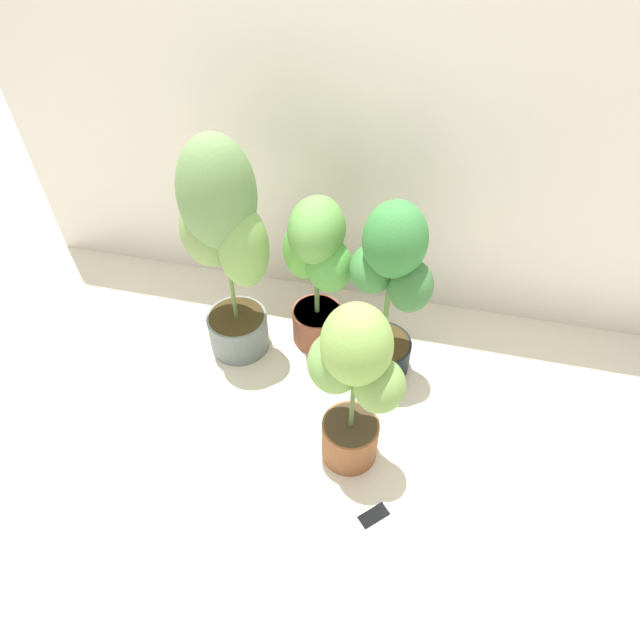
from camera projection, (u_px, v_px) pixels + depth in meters
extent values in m
plane|color=silver|center=(295.00, 418.00, 2.36)|extent=(8.00, 8.00, 0.00)
cube|color=silver|center=(341.00, 106.00, 2.23)|extent=(3.20, 0.01, 2.00)
cylinder|color=brown|center=(317.00, 324.00, 2.63)|extent=(0.24, 0.24, 0.18)
cylinder|color=#3C3722|center=(317.00, 312.00, 2.57)|extent=(0.22, 0.22, 0.02)
cylinder|color=#587740|center=(317.00, 268.00, 2.38)|extent=(0.02, 0.02, 0.53)
ellipsoid|color=#649F4B|center=(317.00, 230.00, 2.23)|extent=(0.26, 0.30, 0.29)
ellipsoid|color=#65B148|center=(304.00, 251.00, 2.36)|extent=(0.19, 0.17, 0.30)
ellipsoid|color=#56A147|center=(329.00, 265.00, 2.32)|extent=(0.29, 0.29, 0.25)
cylinder|color=black|center=(381.00, 354.00, 2.52)|extent=(0.26, 0.26, 0.16)
cylinder|color=#413118|center=(382.00, 343.00, 2.46)|extent=(0.24, 0.24, 0.02)
cylinder|color=#5A8340|center=(389.00, 289.00, 2.22)|extent=(0.02, 0.02, 0.65)
ellipsoid|color=#3B8640|center=(395.00, 240.00, 2.05)|extent=(0.25, 0.24, 0.32)
ellipsoid|color=#428543|center=(373.00, 268.00, 2.19)|extent=(0.21, 0.23, 0.20)
ellipsoid|color=#3E793F|center=(410.00, 286.00, 2.16)|extent=(0.21, 0.22, 0.23)
cylinder|color=slate|center=(239.00, 331.00, 2.59)|extent=(0.28, 0.28, 0.19)
cylinder|color=#3D2F17|center=(237.00, 317.00, 2.53)|extent=(0.26, 0.26, 0.02)
cylinder|color=olive|center=(226.00, 253.00, 2.25)|extent=(0.02, 0.02, 0.74)
ellipsoid|color=#6A9154|center=(217.00, 194.00, 2.05)|extent=(0.40, 0.38, 0.49)
ellipsoid|color=#799B53|center=(210.00, 230.00, 2.22)|extent=(0.29, 0.28, 0.33)
ellipsoid|color=#78A552|center=(243.00, 247.00, 2.19)|extent=(0.27, 0.27, 0.39)
cylinder|color=brown|center=(350.00, 439.00, 2.18)|extent=(0.23, 0.23, 0.20)
cylinder|color=#433423|center=(351.00, 426.00, 2.11)|extent=(0.21, 0.21, 0.02)
cylinder|color=#5A743B|center=(354.00, 383.00, 1.92)|extent=(0.02, 0.02, 0.53)
ellipsoid|color=#87B454|center=(357.00, 345.00, 1.77)|extent=(0.34, 0.34, 0.31)
ellipsoid|color=#78AA56|center=(335.00, 363.00, 1.90)|extent=(0.28, 0.28, 0.25)
ellipsoid|color=#7DA953|center=(379.00, 386.00, 1.86)|extent=(0.20, 0.19, 0.21)
cube|color=white|center=(374.00, 516.00, 2.06)|extent=(0.15, 0.15, 0.01)
cube|color=black|center=(374.00, 515.00, 2.06)|extent=(0.12, 0.12, 0.00)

